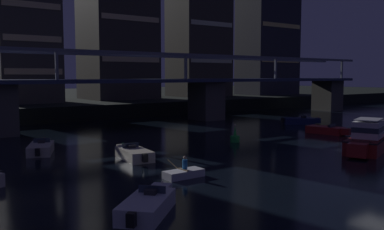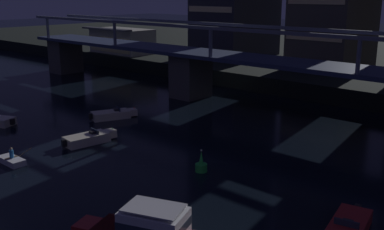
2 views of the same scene
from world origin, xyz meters
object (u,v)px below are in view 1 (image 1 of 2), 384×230
Objects in this scene: speedboat_near_center at (148,205)px; dinghy_with_paddler at (184,173)px; speedboat_far_left at (327,130)px; tower_central at (117,1)px; cabin_cruiser_near_left at (369,139)px; river_bridge at (117,93)px; speedboat_near_right at (41,148)px; channel_buoy at (235,137)px; speedboat_mid_right at (300,121)px; speedboat_mid_left at (133,154)px; tower_east_low at (268,9)px; tower_east_tall at (199,7)px; tower_west_tall at (22,24)px.

dinghy_with_paddler is (5.28, 4.75, -0.14)m from speedboat_near_center.
speedboat_near_center is 31.95m from speedboat_far_left.
tower_central is 3.88× the size of cabin_cruiser_near_left.
river_bridge reaches higher than speedboat_near_right.
river_bridge is at bearing 101.21° from channel_buoy.
speedboat_mid_left is at bearing -164.38° from speedboat_mid_right.
speedboat_near_right is at bearing 146.58° from cabin_cruiser_near_left.
tower_east_low is 4.17× the size of cabin_cruiser_near_left.
tower_east_low is 8.66× the size of speedboat_near_center.
tower_east_low is at bearing -7.43° from tower_east_tall.
speedboat_near_right and speedboat_mid_right have the same top height.
tower_east_low is 7.65× the size of speedboat_near_right.
dinghy_with_paddler is (-55.49, -46.85, -21.12)m from tower_east_low.
tower_east_low reaches higher than channel_buoy.
speedboat_near_center is (-24.71, -54.36, -19.61)m from tower_central.
dinghy_with_paddler is at bearing -139.83° from tower_east_low.
cabin_cruiser_near_left is (9.81, -28.58, -3.21)m from river_bridge.
cabin_cruiser_near_left is (-37.20, -48.29, -20.35)m from tower_east_low.
tower_east_tall is 21.01× the size of channel_buoy.
speedboat_mid_left is (5.47, 11.92, 0.00)m from speedboat_near_center.
tower_west_tall is 56.05m from speedboat_near_center.
cabin_cruiser_near_left is 10.61m from speedboat_far_left.
river_bridge is at bearing 44.79° from speedboat_near_right.
cabin_cruiser_near_left is 1.83× the size of speedboat_near_right.
tower_central is 0.97× the size of tower_east_tall.
tower_west_tall is at bearing -179.58° from tower_east_tall.
speedboat_near_right is at bearing 88.83° from speedboat_near_center.
speedboat_far_left is at bearing 16.62° from dinghy_with_paddler.
tower_central reaches higher than speedboat_near_center.
tower_central reaches higher than river_bridge.
tower_east_tall is at bearing 69.04° from cabin_cruiser_near_left.
dinghy_with_paddler is at bearing -152.50° from speedboat_mid_right.
dinghy_with_paddler is at bearing -70.55° from speedboat_near_right.
speedboat_near_right is at bearing -135.21° from river_bridge.
speedboat_mid_right is at bearing 2.51° from speedboat_near_right.
tower_east_tall is at bearing 48.26° from speedboat_mid_left.
cabin_cruiser_near_left reaches higher than speedboat_mid_right.
tower_east_tall is (35.05, 0.26, 6.01)m from tower_west_tall.
cabin_cruiser_near_left is at bearing -71.05° from river_bridge.
tower_central is 46.93m from speedboat_far_left.
tower_east_low is (36.05, -2.76, 1.37)m from tower_central.
speedboat_mid_right is at bearing -73.59° from tower_central.
tower_east_low reaches higher than speedboat_mid_left.
river_bridge is 18.06× the size of speedboat_near_right.
speedboat_mid_right is at bearing 56.25° from cabin_cruiser_near_left.
river_bridge is at bearing 150.78° from speedboat_mid_right.
speedboat_near_center is (-13.76, -31.89, -3.84)m from river_bridge.
tower_east_tall is 65.18m from dinghy_with_paddler.
tower_east_tall is 51.82m from channel_buoy.
dinghy_with_paddler is (4.90, -13.86, -0.14)m from speedboat_near_right.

